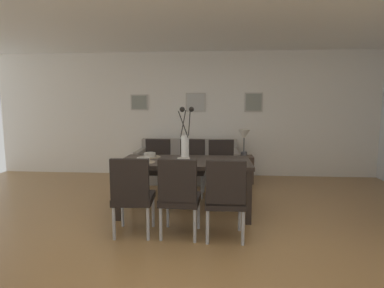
{
  "coord_description": "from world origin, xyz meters",
  "views": [
    {
      "loc": [
        0.24,
        -3.19,
        1.49
      ],
      "look_at": [
        -0.08,
        1.06,
        0.94
      ],
      "focal_mm": 28.14,
      "sensor_mm": 36.0,
      "label": 1
    }
  ],
  "objects_px": {
    "bowl_far_left": "(184,160)",
    "table_lamp": "(244,137)",
    "dining_chair_mid_left": "(225,196)",
    "bowl_near_right": "(150,154)",
    "dining_chair_near_left": "(132,193)",
    "dining_chair_near_right": "(157,164)",
    "framed_picture_right": "(254,102)",
    "centerpiece_vase": "(185,140)",
    "dining_table": "(185,166)",
    "side_table": "(243,169)",
    "dining_chair_mid_right": "(222,165)",
    "dining_chair_far_left": "(179,194)",
    "dining_chair_far_right": "(192,164)",
    "framed_picture_left": "(139,102)",
    "framed_picture_center": "(196,102)",
    "sofa": "(188,166)",
    "bowl_near_left": "(143,159)"
  },
  "relations": [
    {
      "from": "dining_table",
      "to": "dining_chair_far_left",
      "type": "relative_size",
      "value": 1.96
    },
    {
      "from": "dining_chair_near_left",
      "to": "side_table",
      "type": "bearing_deg",
      "value": 59.73
    },
    {
      "from": "dining_chair_mid_right",
      "to": "table_lamp",
      "type": "xyz_separation_m",
      "value": [
        0.45,
        0.88,
        0.38
      ]
    },
    {
      "from": "bowl_near_left",
      "to": "bowl_far_left",
      "type": "bearing_deg",
      "value": 0.0
    },
    {
      "from": "centerpiece_vase",
      "to": "sofa",
      "type": "bearing_deg",
      "value": 93.97
    },
    {
      "from": "dining_chair_far_left",
      "to": "bowl_near_left",
      "type": "height_order",
      "value": "dining_chair_far_left"
    },
    {
      "from": "dining_chair_near_right",
      "to": "sofa",
      "type": "height_order",
      "value": "dining_chair_near_right"
    },
    {
      "from": "dining_chair_far_right",
      "to": "bowl_near_left",
      "type": "height_order",
      "value": "dining_chair_far_right"
    },
    {
      "from": "dining_chair_far_left",
      "to": "centerpiece_vase",
      "type": "relative_size",
      "value": 1.25
    },
    {
      "from": "dining_chair_mid_right",
      "to": "side_table",
      "type": "distance_m",
      "value": 1.02
    },
    {
      "from": "dining_chair_far_right",
      "to": "table_lamp",
      "type": "bearing_deg",
      "value": 41.96
    },
    {
      "from": "dining_chair_mid_left",
      "to": "dining_chair_mid_right",
      "type": "relative_size",
      "value": 1.0
    },
    {
      "from": "dining_chair_mid_right",
      "to": "bowl_near_left",
      "type": "bearing_deg",
      "value": -135.75
    },
    {
      "from": "dining_chair_far_right",
      "to": "dining_chair_mid_left",
      "type": "relative_size",
      "value": 1.0
    },
    {
      "from": "dining_chair_far_right",
      "to": "bowl_far_left",
      "type": "relative_size",
      "value": 5.41
    },
    {
      "from": "dining_chair_mid_right",
      "to": "centerpiece_vase",
      "type": "relative_size",
      "value": 1.25
    },
    {
      "from": "dining_chair_mid_left",
      "to": "bowl_near_left",
      "type": "relative_size",
      "value": 5.41
    },
    {
      "from": "dining_chair_mid_left",
      "to": "sofa",
      "type": "xyz_separation_m",
      "value": [
        -0.65,
        2.67,
        -0.23
      ]
    },
    {
      "from": "dining_chair_near_left",
      "to": "dining_chair_mid_left",
      "type": "height_order",
      "value": "same"
    },
    {
      "from": "dining_chair_near_left",
      "to": "dining_chair_near_right",
      "type": "distance_m",
      "value": 1.67
    },
    {
      "from": "dining_chair_mid_right",
      "to": "bowl_far_left",
      "type": "height_order",
      "value": "dining_chair_mid_right"
    },
    {
      "from": "dining_chair_mid_left",
      "to": "bowl_near_right",
      "type": "height_order",
      "value": "dining_chair_mid_left"
    },
    {
      "from": "dining_table",
      "to": "side_table",
      "type": "relative_size",
      "value": 3.46
    },
    {
      "from": "framed_picture_center",
      "to": "dining_chair_mid_right",
      "type": "bearing_deg",
      "value": -70.12
    },
    {
      "from": "dining_table",
      "to": "bowl_near_left",
      "type": "height_order",
      "value": "bowl_near_left"
    },
    {
      "from": "framed_picture_left",
      "to": "dining_chair_near_left",
      "type": "bearing_deg",
      "value": -77.6
    },
    {
      "from": "dining_chair_far_left",
      "to": "bowl_near_right",
      "type": "distance_m",
      "value": 1.2
    },
    {
      "from": "dining_chair_near_left",
      "to": "centerpiece_vase",
      "type": "height_order",
      "value": "centerpiece_vase"
    },
    {
      "from": "dining_chair_near_left",
      "to": "dining_chair_mid_left",
      "type": "xyz_separation_m",
      "value": [
        1.04,
        -0.03,
        0.0
      ]
    },
    {
      "from": "dining_chair_near_left",
      "to": "sofa",
      "type": "bearing_deg",
      "value": 81.49
    },
    {
      "from": "dining_chair_far_right",
      "to": "framed_picture_left",
      "type": "height_order",
      "value": "framed_picture_left"
    },
    {
      "from": "side_table",
      "to": "dining_chair_far_right",
      "type": "bearing_deg",
      "value": -138.04
    },
    {
      "from": "dining_chair_near_right",
      "to": "centerpiece_vase",
      "type": "xyz_separation_m",
      "value": [
        0.55,
        -0.84,
        0.51
      ]
    },
    {
      "from": "dining_chair_near_left",
      "to": "dining_chair_far_left",
      "type": "height_order",
      "value": "same"
    },
    {
      "from": "dining_chair_near_left",
      "to": "sofa",
      "type": "xyz_separation_m",
      "value": [
        0.39,
        2.64,
        -0.23
      ]
    },
    {
      "from": "dining_chair_near_right",
      "to": "framed_picture_right",
      "type": "height_order",
      "value": "framed_picture_right"
    },
    {
      "from": "dining_chair_far_left",
      "to": "framed_picture_right",
      "type": "relative_size",
      "value": 2.31
    },
    {
      "from": "dining_chair_near_left",
      "to": "bowl_far_left",
      "type": "xyz_separation_m",
      "value": [
        0.52,
        0.63,
        0.27
      ]
    },
    {
      "from": "dining_chair_mid_left",
      "to": "dining_chair_near_right",
      "type": "bearing_deg",
      "value": 122.29
    },
    {
      "from": "framed_picture_left",
      "to": "framed_picture_center",
      "type": "relative_size",
      "value": 0.88
    },
    {
      "from": "dining_chair_mid_left",
      "to": "side_table",
      "type": "relative_size",
      "value": 1.77
    },
    {
      "from": "dining_chair_far_left",
      "to": "bowl_near_right",
      "type": "relative_size",
      "value": 5.41
    },
    {
      "from": "dining_chair_far_left",
      "to": "centerpiece_vase",
      "type": "distance_m",
      "value": 0.98
    },
    {
      "from": "bowl_far_left",
      "to": "table_lamp",
      "type": "relative_size",
      "value": 0.33
    },
    {
      "from": "dining_chair_far_left",
      "to": "table_lamp",
      "type": "distance_m",
      "value": 2.75
    },
    {
      "from": "sofa",
      "to": "bowl_far_left",
      "type": "bearing_deg",
      "value": -86.45
    },
    {
      "from": "dining_chair_far_right",
      "to": "bowl_near_right",
      "type": "distance_m",
      "value": 0.92
    },
    {
      "from": "bowl_far_left",
      "to": "dining_chair_far_left",
      "type": "bearing_deg",
      "value": -88.66
    },
    {
      "from": "dining_chair_mid_right",
      "to": "table_lamp",
      "type": "distance_m",
      "value": 1.06
    },
    {
      "from": "centerpiece_vase",
      "to": "framed_picture_right",
      "type": "height_order",
      "value": "framed_picture_right"
    }
  ]
}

